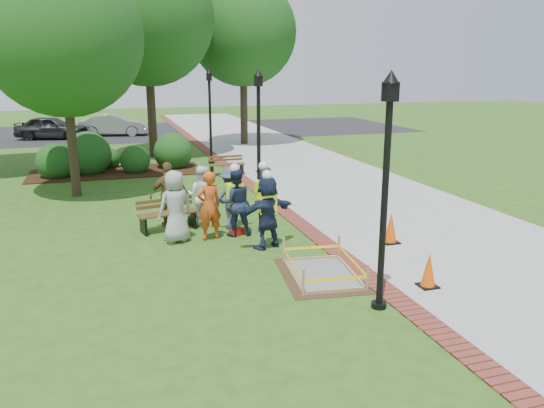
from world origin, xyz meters
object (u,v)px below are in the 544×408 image
object	(u,v)px
bench_near	(168,221)
hivis_worker_b	(263,197)
cone_front	(429,271)
wet_concrete_pad	(323,265)
lamp_near	(386,176)
hivis_worker_a	(267,210)
hivis_worker_c	(235,200)

from	to	relation	value
bench_near	hivis_worker_b	world-z (taller)	hivis_worker_b
cone_front	hivis_worker_b	distance (m)	5.18
wet_concrete_pad	lamp_near	size ratio (longest dim) A/B	0.59
cone_front	lamp_near	size ratio (longest dim) A/B	0.17
cone_front	lamp_near	bearing A→B (deg)	-159.02
hivis_worker_a	wet_concrete_pad	bearing A→B (deg)	-74.13
bench_near	cone_front	xyz separation A→B (m)	(4.52, -5.48, 0.08)
bench_near	hivis_worker_c	world-z (taller)	hivis_worker_c
lamp_near	bench_near	bearing A→B (deg)	117.55
cone_front	wet_concrete_pad	bearing A→B (deg)	145.12
wet_concrete_pad	hivis_worker_b	bearing A→B (deg)	94.54
lamp_near	hivis_worker_a	xyz separation A→B (m)	(-0.98, 3.85, -1.52)
wet_concrete_pad	hivis_worker_a	size ratio (longest dim) A/B	1.29
wet_concrete_pad	hivis_worker_c	world-z (taller)	hivis_worker_c
wet_concrete_pad	hivis_worker_a	distance (m)	2.29
lamp_near	hivis_worker_b	bearing A→B (deg)	97.21
hivis_worker_c	wet_concrete_pad	bearing A→B (deg)	-71.48
cone_front	hivis_worker_c	size ratio (longest dim) A/B	0.38
hivis_worker_b	hivis_worker_c	size ratio (longest dim) A/B	0.99
bench_near	hivis_worker_a	bearing A→B (deg)	-45.09
bench_near	cone_front	bearing A→B (deg)	-50.50
cone_front	hivis_worker_a	world-z (taller)	hivis_worker_a
lamp_near	hivis_worker_a	size ratio (longest dim) A/B	2.20
cone_front	hivis_worker_a	bearing A→B (deg)	125.44
wet_concrete_pad	cone_front	xyz separation A→B (m)	(1.77, -1.23, 0.12)
lamp_near	hivis_worker_c	xyz separation A→B (m)	(-1.49, 5.05, -1.53)
wet_concrete_pad	hivis_worker_c	size ratio (longest dim) A/B	1.30
wet_concrete_pad	lamp_near	bearing A→B (deg)	-77.62
wet_concrete_pad	cone_front	world-z (taller)	cone_front
wet_concrete_pad	bench_near	xyz separation A→B (m)	(-2.75, 4.25, 0.04)
cone_front	hivis_worker_b	size ratio (longest dim) A/B	0.39
wet_concrete_pad	bench_near	world-z (taller)	bench_near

